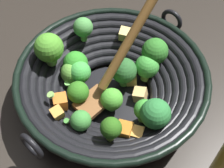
% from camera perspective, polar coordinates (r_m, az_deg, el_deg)
% --- Properties ---
extents(ground_plane, '(4.00, 4.00, 0.00)m').
position_cam_1_polar(ground_plane, '(0.69, -0.01, -2.43)').
color(ground_plane, '#28231E').
extents(wok, '(0.38, 0.38, 0.27)m').
position_cam_1_polar(wok, '(0.65, -0.10, 0.51)').
color(wok, black).
rests_on(wok, ground).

